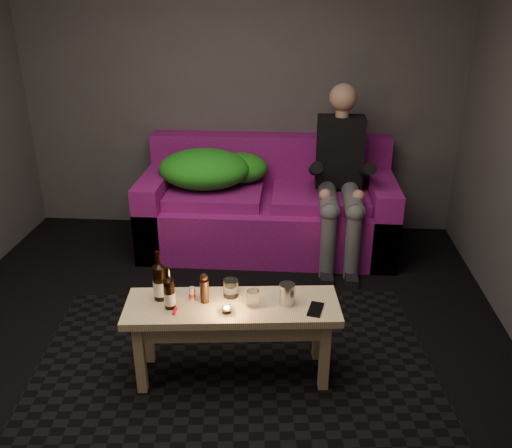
{
  "coord_description": "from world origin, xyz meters",
  "views": [
    {
      "loc": [
        0.51,
        -2.67,
        2.17
      ],
      "look_at": [
        0.24,
        1.02,
        0.54
      ],
      "focal_mm": 38.0,
      "sensor_mm": 36.0,
      "label": 1
    }
  ],
  "objects_px": {
    "beer_bottle_a": "(160,282)",
    "beer_bottle_b": "(169,293)",
    "steel_cup": "(287,294)",
    "coffee_table": "(232,317)",
    "sofa": "(268,209)",
    "person": "(340,173)"
  },
  "relations": [
    {
      "from": "beer_bottle_a",
      "to": "beer_bottle_b",
      "type": "bearing_deg",
      "value": -49.74
    },
    {
      "from": "steel_cup",
      "to": "coffee_table",
      "type": "bearing_deg",
      "value": -174.75
    },
    {
      "from": "sofa",
      "to": "coffee_table",
      "type": "height_order",
      "value": "sofa"
    },
    {
      "from": "person",
      "to": "coffee_table",
      "type": "bearing_deg",
      "value": -113.04
    },
    {
      "from": "beer_bottle_b",
      "to": "person",
      "type": "bearing_deg",
      "value": 58.7
    },
    {
      "from": "sofa",
      "to": "beer_bottle_a",
      "type": "bearing_deg",
      "value": -106.07
    },
    {
      "from": "sofa",
      "to": "beer_bottle_b",
      "type": "xyz_separation_m",
      "value": [
        -0.45,
        -1.92,
        0.26
      ]
    },
    {
      "from": "sofa",
      "to": "coffee_table",
      "type": "distance_m",
      "value": 1.86
    },
    {
      "from": "person",
      "to": "beer_bottle_a",
      "type": "bearing_deg",
      "value": -124.47
    },
    {
      "from": "steel_cup",
      "to": "sofa",
      "type": "bearing_deg",
      "value": 96.4
    },
    {
      "from": "beer_bottle_b",
      "to": "beer_bottle_a",
      "type": "bearing_deg",
      "value": 130.26
    },
    {
      "from": "beer_bottle_a",
      "to": "beer_bottle_b",
      "type": "distance_m",
      "value": 0.12
    },
    {
      "from": "sofa",
      "to": "coffee_table",
      "type": "bearing_deg",
      "value": -93.29
    },
    {
      "from": "coffee_table",
      "to": "beer_bottle_b",
      "type": "bearing_deg",
      "value": -169.71
    },
    {
      "from": "coffee_table",
      "to": "beer_bottle_a",
      "type": "height_order",
      "value": "beer_bottle_a"
    },
    {
      "from": "sofa",
      "to": "steel_cup",
      "type": "xyz_separation_m",
      "value": [
        0.21,
        -1.83,
        0.23
      ]
    },
    {
      "from": "person",
      "to": "coffee_table",
      "type": "height_order",
      "value": "person"
    },
    {
      "from": "beer_bottle_b",
      "to": "steel_cup",
      "type": "distance_m",
      "value": 0.66
    },
    {
      "from": "sofa",
      "to": "steel_cup",
      "type": "distance_m",
      "value": 1.85
    },
    {
      "from": "coffee_table",
      "to": "beer_bottle_b",
      "type": "relative_size",
      "value": 4.92
    },
    {
      "from": "coffee_table",
      "to": "steel_cup",
      "type": "relative_size",
      "value": 10.09
    },
    {
      "from": "sofa",
      "to": "beer_bottle_a",
      "type": "relative_size",
      "value": 7.09
    }
  ]
}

